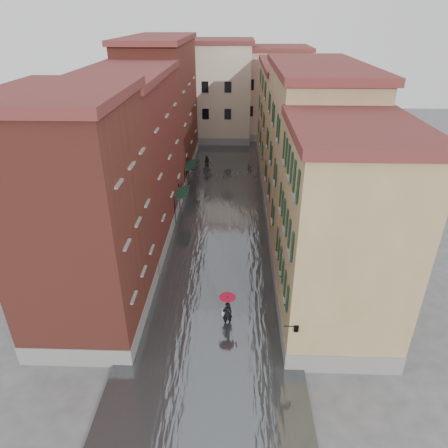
# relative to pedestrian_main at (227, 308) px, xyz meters

# --- Properties ---
(ground) EXTENTS (120.00, 120.00, 0.00)m
(ground) POSITION_rel_pedestrian_main_xyz_m (-0.91, 2.55, -1.28)
(ground) COLOR #515053
(ground) RESTS_ON ground
(floodwater) EXTENTS (10.00, 60.00, 0.20)m
(floodwater) POSITION_rel_pedestrian_main_xyz_m (-0.91, 15.55, -1.18)
(floodwater) COLOR #454A4D
(floodwater) RESTS_ON ground
(building_left_near) EXTENTS (6.00, 8.00, 13.00)m
(building_left_near) POSITION_rel_pedestrian_main_xyz_m (-7.91, 0.55, 5.22)
(building_left_near) COLOR brown
(building_left_near) RESTS_ON ground
(building_left_mid) EXTENTS (6.00, 14.00, 12.50)m
(building_left_mid) POSITION_rel_pedestrian_main_xyz_m (-7.91, 11.55, 4.97)
(building_left_mid) COLOR maroon
(building_left_mid) RESTS_ON ground
(building_left_far) EXTENTS (6.00, 16.00, 14.00)m
(building_left_far) POSITION_rel_pedestrian_main_xyz_m (-7.91, 26.55, 5.72)
(building_left_far) COLOR brown
(building_left_far) RESTS_ON ground
(building_right_near) EXTENTS (6.00, 8.00, 11.50)m
(building_right_near) POSITION_rel_pedestrian_main_xyz_m (6.09, 0.55, 4.47)
(building_right_near) COLOR #95764D
(building_right_near) RESTS_ON ground
(building_right_mid) EXTENTS (6.00, 14.00, 13.00)m
(building_right_mid) POSITION_rel_pedestrian_main_xyz_m (6.09, 11.55, 5.22)
(building_right_mid) COLOR tan
(building_right_mid) RESTS_ON ground
(building_right_far) EXTENTS (6.00, 16.00, 11.50)m
(building_right_far) POSITION_rel_pedestrian_main_xyz_m (6.09, 26.55, 4.47)
(building_right_far) COLOR #95764D
(building_right_far) RESTS_ON ground
(building_end_cream) EXTENTS (12.00, 9.00, 13.00)m
(building_end_cream) POSITION_rel_pedestrian_main_xyz_m (-3.91, 40.55, 5.22)
(building_end_cream) COLOR beige
(building_end_cream) RESTS_ON ground
(building_end_pink) EXTENTS (10.00, 9.00, 12.00)m
(building_end_pink) POSITION_rel_pedestrian_main_xyz_m (5.09, 42.55, 4.72)
(building_end_pink) COLOR tan
(building_end_pink) RESTS_ON ground
(awning_near) EXTENTS (1.09, 2.93, 2.80)m
(awning_near) POSITION_rel_pedestrian_main_xyz_m (-4.40, 13.90, 1.19)
(awning_near) COLOR black
(awning_near) RESTS_ON ground
(awning_far) EXTENTS (1.09, 3.14, 2.80)m
(awning_far) POSITION_rel_pedestrian_main_xyz_m (-4.40, 21.17, 1.19)
(awning_far) COLOR black
(awning_far) RESTS_ON ground
(wall_lantern) EXTENTS (0.71, 0.22, 0.35)m
(wall_lantern) POSITION_rel_pedestrian_main_xyz_m (3.42, -3.45, 1.73)
(wall_lantern) COLOR black
(wall_lantern) RESTS_ON ground
(window_planters) EXTENTS (0.59, 6.21, 0.84)m
(window_planters) POSITION_rel_pedestrian_main_xyz_m (3.21, 0.51, 2.23)
(window_planters) COLOR brown
(window_planters) RESTS_ON ground
(pedestrian_main) EXTENTS (1.00, 1.00, 2.06)m
(pedestrian_main) POSITION_rel_pedestrian_main_xyz_m (0.00, 0.00, 0.00)
(pedestrian_main) COLOR black
(pedestrian_main) RESTS_ON ground
(pedestrian_far) EXTENTS (0.93, 0.76, 1.77)m
(pedestrian_far) POSITION_rel_pedestrian_main_xyz_m (-3.06, 26.43, -0.39)
(pedestrian_far) COLOR black
(pedestrian_far) RESTS_ON ground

